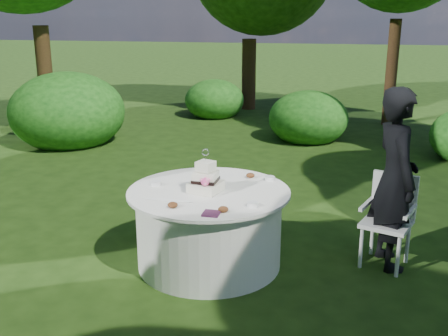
{
  "coord_description": "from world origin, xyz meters",
  "views": [
    {
      "loc": [
        1.2,
        -4.58,
        2.39
      ],
      "look_at": [
        0.15,
        0.0,
        1.0
      ],
      "focal_mm": 42.0,
      "sensor_mm": 36.0,
      "label": 1
    }
  ],
  "objects": [
    {
      "name": "table",
      "position": [
        0.0,
        0.0,
        0.39
      ],
      "size": [
        1.56,
        1.56,
        0.77
      ],
      "color": "silver",
      "rests_on": "ground"
    },
    {
      "name": "chair",
      "position": [
        1.71,
        0.43,
        0.52
      ],
      "size": [
        0.56,
        0.56,
        0.9
      ],
      "color": "white",
      "rests_on": "ground"
    },
    {
      "name": "petal_cups",
      "position": [
        0.13,
        -0.19,
        0.79
      ],
      "size": [
        0.6,
        1.1,
        0.05
      ],
      "color": "#562D16",
      "rests_on": "table"
    },
    {
      "name": "cake",
      "position": [
        -0.02,
        -0.05,
        0.88
      ],
      "size": [
        0.33,
        0.33,
        0.41
      ],
      "color": "white",
      "rests_on": "table"
    },
    {
      "name": "feather_plume",
      "position": [
        -0.29,
        -0.37,
        0.78
      ],
      "size": [
        0.48,
        0.07,
        0.01
      ],
      "primitive_type": "ellipsoid",
      "color": "white",
      "rests_on": "table"
    },
    {
      "name": "napkins",
      "position": [
        0.18,
        -0.61,
        0.78
      ],
      "size": [
        0.14,
        0.14,
        0.02
      ],
      "primitive_type": "cube",
      "color": "#4A1F3E",
      "rests_on": "table"
    },
    {
      "name": "votives",
      "position": [
        0.16,
        0.04,
        0.79
      ],
      "size": [
        1.17,
        0.88,
        0.04
      ],
      "color": "white",
      "rests_on": "table"
    },
    {
      "name": "ground",
      "position": [
        0.0,
        0.0,
        0.0
      ],
      "size": [
        80.0,
        80.0,
        0.0
      ],
      "primitive_type": "plane",
      "color": "#1A330D",
      "rests_on": "ground"
    },
    {
      "name": "guest",
      "position": [
        1.72,
        0.4,
        0.88
      ],
      "size": [
        0.58,
        0.73,
        1.76
      ],
      "primitive_type": "imported",
      "rotation": [
        0.0,
        0.0,
        1.85
      ],
      "color": "black",
      "rests_on": "ground"
    }
  ]
}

